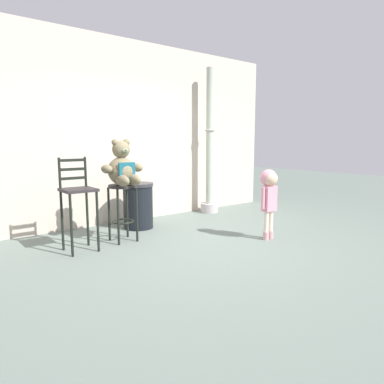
{
  "coord_description": "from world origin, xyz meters",
  "views": [
    {
      "loc": [
        -2.9,
        -3.39,
        1.37
      ],
      "look_at": [
        0.13,
        0.45,
        0.67
      ],
      "focal_mm": 32.86,
      "sensor_mm": 36.0,
      "label": 1
    }
  ],
  "objects_px": {
    "teddy_bear": "(123,168)",
    "trash_bin": "(138,205)",
    "bar_stool_with_teddy": "(122,201)",
    "child_walking": "(269,189)",
    "bar_chair_empty": "(78,196)",
    "lamppost": "(210,157)"
  },
  "relations": [
    {
      "from": "child_walking",
      "to": "teddy_bear",
      "type": "bearing_deg",
      "value": -94.26
    },
    {
      "from": "teddy_bear",
      "to": "trash_bin",
      "type": "distance_m",
      "value": 1.02
    },
    {
      "from": "child_walking",
      "to": "bar_chair_empty",
      "type": "relative_size",
      "value": 0.84
    },
    {
      "from": "trash_bin",
      "to": "lamppost",
      "type": "distance_m",
      "value": 1.89
    },
    {
      "from": "lamppost",
      "to": "bar_chair_empty",
      "type": "distance_m",
      "value": 3.04
    },
    {
      "from": "teddy_bear",
      "to": "bar_chair_empty",
      "type": "xyz_separation_m",
      "value": [
        -0.64,
        -0.02,
        -0.33
      ]
    },
    {
      "from": "teddy_bear",
      "to": "lamppost",
      "type": "height_order",
      "value": "lamppost"
    },
    {
      "from": "teddy_bear",
      "to": "lamppost",
      "type": "relative_size",
      "value": 0.23
    },
    {
      "from": "teddy_bear",
      "to": "bar_chair_empty",
      "type": "distance_m",
      "value": 0.72
    },
    {
      "from": "teddy_bear",
      "to": "child_walking",
      "type": "xyz_separation_m",
      "value": [
        1.66,
        -1.16,
        -0.3
      ]
    },
    {
      "from": "bar_stool_with_teddy",
      "to": "lamppost",
      "type": "bearing_deg",
      "value": 18.94
    },
    {
      "from": "trash_bin",
      "to": "lamppost",
      "type": "xyz_separation_m",
      "value": [
        1.73,
        0.25,
        0.72
      ]
    },
    {
      "from": "bar_stool_with_teddy",
      "to": "child_walking",
      "type": "relative_size",
      "value": 0.8
    },
    {
      "from": "trash_bin",
      "to": "bar_chair_empty",
      "type": "height_order",
      "value": "bar_chair_empty"
    },
    {
      "from": "bar_stool_with_teddy",
      "to": "child_walking",
      "type": "bearing_deg",
      "value": -35.74
    },
    {
      "from": "bar_stool_with_teddy",
      "to": "teddy_bear",
      "type": "relative_size",
      "value": 1.27
    },
    {
      "from": "bar_stool_with_teddy",
      "to": "trash_bin",
      "type": "relative_size",
      "value": 1.09
    },
    {
      "from": "teddy_bear",
      "to": "child_walking",
      "type": "bearing_deg",
      "value": -35.05
    },
    {
      "from": "trash_bin",
      "to": "bar_chair_empty",
      "type": "bearing_deg",
      "value": -153.94
    },
    {
      "from": "bar_stool_with_teddy",
      "to": "bar_chair_empty",
      "type": "relative_size",
      "value": 0.67
    },
    {
      "from": "child_walking",
      "to": "bar_chair_empty",
      "type": "height_order",
      "value": "bar_chair_empty"
    },
    {
      "from": "bar_stool_with_teddy",
      "to": "bar_chair_empty",
      "type": "height_order",
      "value": "bar_chair_empty"
    }
  ]
}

